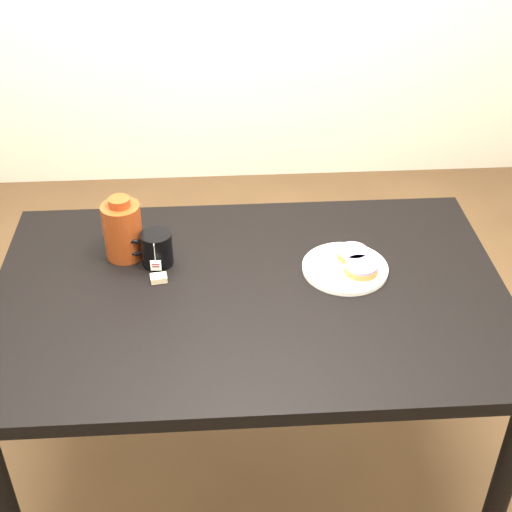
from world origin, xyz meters
name	(u,v)px	position (x,y,z in m)	size (l,w,h in m)	color
ground_plane	(251,467)	(0.00, 0.00, 0.00)	(4.00, 4.00, 0.00)	brown
table	(250,313)	(0.00, 0.00, 0.67)	(1.40, 0.90, 0.75)	black
plate	(345,268)	(0.27, 0.07, 0.76)	(0.24, 0.24, 0.02)	white
bagel_back	(353,254)	(0.30, 0.12, 0.78)	(0.09, 0.09, 0.03)	brown
bagel_front	(361,268)	(0.31, 0.05, 0.78)	(0.13, 0.13, 0.03)	brown
mug	(156,248)	(-0.26, 0.14, 0.80)	(0.13, 0.10, 0.10)	black
teabag_pouch	(159,278)	(-0.25, 0.06, 0.76)	(0.04, 0.03, 0.02)	#C6B793
bagel_package	(123,230)	(-0.35, 0.19, 0.84)	(0.14, 0.14, 0.19)	#551C0B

